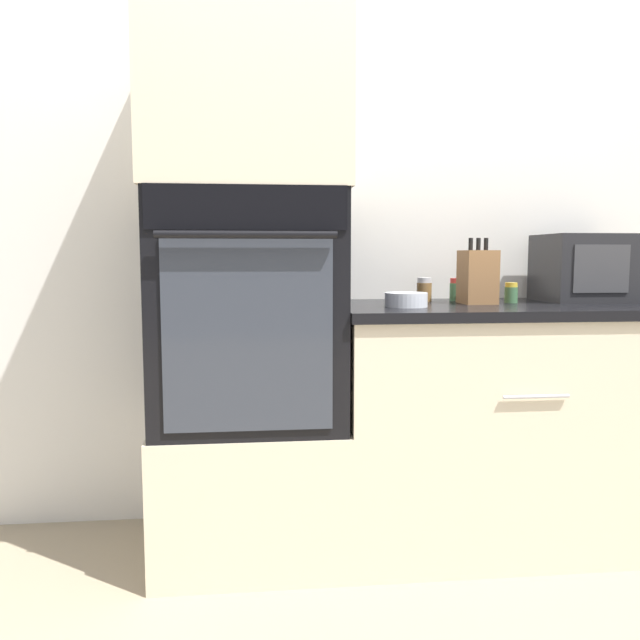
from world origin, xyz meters
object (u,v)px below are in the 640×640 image
(condiment_jar_near, at_px, (424,290))
(bowl, at_px, (406,300))
(microwave, at_px, (586,268))
(condiment_jar_mid, at_px, (511,293))
(condiment_jar_far, at_px, (455,290))
(wall_oven, at_px, (249,308))
(knife_block, at_px, (477,277))

(condiment_jar_near, bearing_deg, bowl, -118.41)
(microwave, bearing_deg, condiment_jar_mid, -170.89)
(condiment_jar_near, height_order, condiment_jar_mid, condiment_jar_near)
(condiment_jar_far, bearing_deg, condiment_jar_mid, -36.43)
(microwave, distance_m, condiment_jar_mid, 0.34)
(microwave, distance_m, condiment_jar_far, 0.51)
(microwave, distance_m, bowl, 0.79)
(condiment_jar_near, bearing_deg, wall_oven, -166.46)
(condiment_jar_near, xyz_separation_m, condiment_jar_mid, (0.30, -0.10, -0.01))
(microwave, bearing_deg, condiment_jar_near, 175.13)
(condiment_jar_mid, distance_m, condiment_jar_far, 0.22)
(knife_block, bearing_deg, condiment_jar_mid, 9.11)
(knife_block, relative_size, condiment_jar_near, 2.61)
(condiment_jar_mid, height_order, condiment_jar_far, condiment_jar_far)
(condiment_jar_mid, bearing_deg, bowl, -162.54)
(bowl, xyz_separation_m, condiment_jar_far, (0.26, 0.27, 0.02))
(bowl, xyz_separation_m, condiment_jar_mid, (0.43, 0.14, 0.01))
(wall_oven, height_order, microwave, wall_oven)
(wall_oven, relative_size, condiment_jar_far, 8.91)
(condiment_jar_near, bearing_deg, microwave, -4.87)
(knife_block, bearing_deg, bowl, -158.82)
(condiment_jar_mid, bearing_deg, condiment_jar_far, 143.57)
(knife_block, bearing_deg, condiment_jar_near, 142.33)
(microwave, height_order, knife_block, microwave)
(knife_block, height_order, condiment_jar_mid, knife_block)
(bowl, bearing_deg, wall_oven, 171.63)
(microwave, bearing_deg, wall_oven, -175.22)
(condiment_jar_far, bearing_deg, condiment_jar_near, -169.61)
(wall_oven, height_order, bowl, wall_oven)
(microwave, height_order, condiment_jar_near, microwave)
(knife_block, distance_m, condiment_jar_near, 0.22)
(wall_oven, bearing_deg, knife_block, 2.37)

